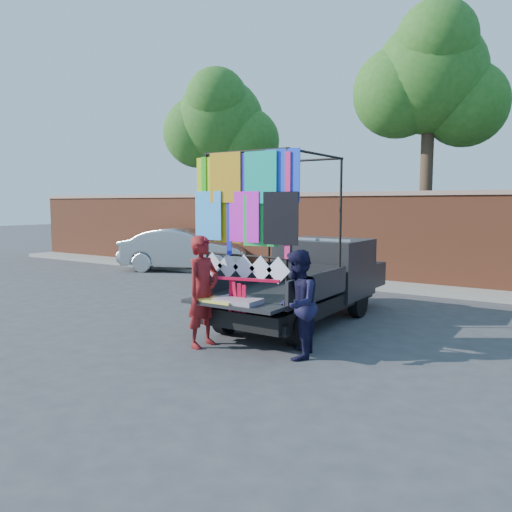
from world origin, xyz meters
The scene contains 10 objects.
ground centered at (0.00, 0.00, 0.00)m, with size 90.00×90.00×0.00m, color #38383A.
brick_wall centered at (0.00, 7.00, 1.33)m, with size 30.00×0.45×2.61m.
curb centered at (0.00, 6.30, 0.06)m, with size 30.00×1.20×0.12m, color gray.
tree_left centered at (-6.48, 8.12, 5.12)m, with size 4.20×3.30×7.05m.
tree_mid centered at (1.02, 8.12, 5.70)m, with size 4.20×3.30×7.73m.
pickup_truck centered at (0.49, 2.04, 0.78)m, with size 1.95×4.90×3.09m.
sedan centered at (-6.33, 5.99, 0.71)m, with size 1.51×4.32×1.42m, color #B2B6BA.
woman centered at (-0.07, -0.70, 0.89)m, with size 0.65×0.42×1.77m, color maroon.
man centered at (1.46, -0.41, 0.80)m, with size 0.78×0.61×1.60m, color black.
streamer_bundle centered at (0.58, -0.57, 0.92)m, with size 1.00×0.26×0.69m.
Camera 1 is at (4.91, -6.75, 2.27)m, focal length 35.00 mm.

